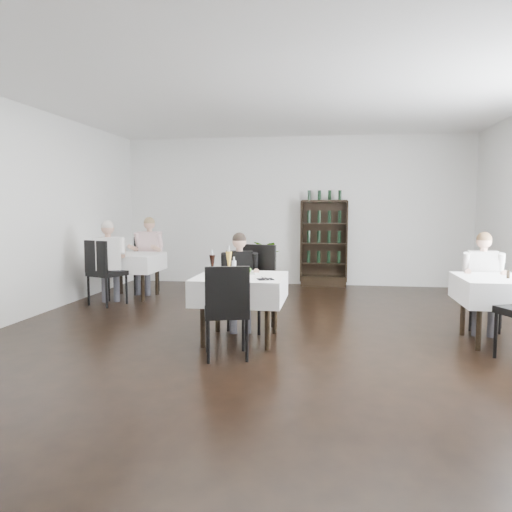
% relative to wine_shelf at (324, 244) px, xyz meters
% --- Properties ---
extents(room_shell, '(9.00, 9.00, 9.00)m').
position_rel_wine_shelf_xyz_m(room_shell, '(-0.60, -4.31, 0.65)').
color(room_shell, black).
rests_on(room_shell, ground).
extents(wine_shelf, '(0.90, 0.28, 1.75)m').
position_rel_wine_shelf_xyz_m(wine_shelf, '(0.00, 0.00, 0.00)').
color(wine_shelf, black).
rests_on(wine_shelf, ground).
extents(main_table, '(1.03, 1.03, 0.77)m').
position_rel_wine_shelf_xyz_m(main_table, '(-0.90, -4.31, -0.23)').
color(main_table, black).
rests_on(main_table, ground).
extents(left_table, '(0.98, 0.98, 0.77)m').
position_rel_wine_shelf_xyz_m(left_table, '(-3.30, -1.81, -0.23)').
color(left_table, black).
rests_on(left_table, ground).
extents(right_table, '(0.98, 0.98, 0.77)m').
position_rel_wine_shelf_xyz_m(right_table, '(2.10, -4.01, -0.23)').
color(right_table, black).
rests_on(right_table, ground).
extents(potted_tree, '(0.89, 0.79, 0.90)m').
position_rel_wine_shelf_xyz_m(potted_tree, '(-1.24, -0.11, -0.39)').
color(potted_tree, '#2D5C1F').
rests_on(potted_tree, ground).
extents(main_chair_far, '(0.61, 0.62, 1.08)m').
position_rel_wine_shelf_xyz_m(main_chair_far, '(-0.84, -3.68, -0.23)').
color(main_chair_far, black).
rests_on(main_chair_far, ground).
extents(main_chair_near, '(0.55, 0.56, 0.98)m').
position_rel_wine_shelf_xyz_m(main_chair_near, '(-0.90, -5.08, -0.29)').
color(main_chair_near, black).
rests_on(main_chair_near, ground).
extents(left_chair_far, '(0.59, 0.59, 1.02)m').
position_rel_wine_shelf_xyz_m(left_chair_far, '(-3.23, -1.26, -0.26)').
color(left_chair_far, black).
rests_on(left_chair_far, ground).
extents(left_chair_near, '(0.63, 0.64, 1.05)m').
position_rel_wine_shelf_xyz_m(left_chair_near, '(-3.46, -2.57, -0.24)').
color(left_chair_near, black).
rests_on(left_chair_near, ground).
extents(right_chair_far, '(0.50, 0.50, 0.86)m').
position_rel_wine_shelf_xyz_m(right_chair_far, '(2.15, -3.28, -0.36)').
color(right_chair_far, black).
rests_on(right_chair_far, ground).
extents(diner_main, '(0.51, 0.54, 1.25)m').
position_rel_wine_shelf_xyz_m(diner_main, '(-1.02, -3.76, -0.12)').
color(diner_main, '#3E3E45').
rests_on(diner_main, ground).
extents(diner_left_far, '(0.54, 0.54, 1.40)m').
position_rel_wine_shelf_xyz_m(diner_left_far, '(-3.18, -1.28, -0.04)').
color(diner_left_far, '#3E3E45').
rests_on(diner_left_far, ground).
extents(diner_left_near, '(0.60, 0.63, 1.37)m').
position_rel_wine_shelf_xyz_m(diner_left_near, '(-3.39, -2.49, -0.05)').
color(diner_left_near, '#3E3E45').
rests_on(diner_left_near, ground).
extents(diner_right_far, '(0.51, 0.53, 1.26)m').
position_rel_wine_shelf_xyz_m(diner_right_far, '(2.04, -3.46, -0.11)').
color(diner_right_far, '#3E3E45').
rests_on(diner_right_far, ground).
extents(plate_far, '(0.29, 0.29, 0.07)m').
position_rel_wine_shelf_xyz_m(plate_far, '(-0.88, -4.14, -0.06)').
color(plate_far, white).
rests_on(plate_far, main_table).
extents(plate_near, '(0.29, 0.29, 0.07)m').
position_rel_wine_shelf_xyz_m(plate_near, '(-0.91, -4.49, -0.06)').
color(plate_near, white).
rests_on(plate_near, main_table).
extents(pilsner_dark, '(0.07, 0.07, 0.30)m').
position_rel_wine_shelf_xyz_m(pilsner_dark, '(-1.24, -4.33, 0.05)').
color(pilsner_dark, black).
rests_on(pilsner_dark, main_table).
extents(pilsner_lager, '(0.08, 0.08, 0.34)m').
position_rel_wine_shelf_xyz_m(pilsner_lager, '(-1.07, -4.17, 0.06)').
color(pilsner_lager, gold).
rests_on(pilsner_lager, main_table).
extents(coke_bottle, '(0.06, 0.06, 0.22)m').
position_rel_wine_shelf_xyz_m(coke_bottle, '(-0.98, -4.31, 0.01)').
color(coke_bottle, silver).
rests_on(coke_bottle, main_table).
extents(napkin_cutlery, '(0.21, 0.19, 0.02)m').
position_rel_wine_shelf_xyz_m(napkin_cutlery, '(-0.57, -4.57, -0.07)').
color(napkin_cutlery, black).
rests_on(napkin_cutlery, main_table).
extents(pepper_mill, '(0.04, 0.04, 0.09)m').
position_rel_wine_shelf_xyz_m(pepper_mill, '(2.13, -4.06, -0.03)').
color(pepper_mill, black).
rests_on(pepper_mill, right_table).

